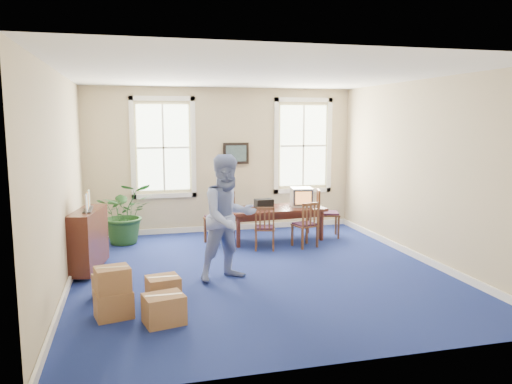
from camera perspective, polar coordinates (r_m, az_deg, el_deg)
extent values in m
plane|color=navy|center=(8.38, 0.36, -9.10)|extent=(6.50, 6.50, 0.00)
plane|color=white|center=(8.03, 0.38, 13.27)|extent=(6.50, 6.50, 0.00)
plane|color=#C4B188|center=(11.21, -3.86, 3.65)|extent=(6.50, 0.00, 6.50)
plane|color=#C4B188|center=(5.00, 9.85, -2.23)|extent=(6.50, 0.00, 6.50)
plane|color=#C4B188|center=(7.85, -21.34, 1.11)|extent=(0.00, 6.50, 6.50)
plane|color=#C4B188|center=(9.27, 18.63, 2.26)|extent=(0.00, 6.50, 6.50)
cube|color=white|center=(11.40, -3.75, -4.10)|extent=(6.00, 0.04, 0.12)
cube|color=white|center=(8.16, -20.56, -9.66)|extent=(0.04, 6.50, 0.12)
cube|color=white|center=(9.53, 18.05, -6.99)|extent=(0.04, 6.50, 0.12)
cube|color=white|center=(10.66, 6.67, -1.45)|extent=(0.20, 0.23, 0.05)
cube|color=black|center=(10.35, 0.91, -1.32)|extent=(0.38, 0.27, 0.18)
imported|color=#8497D1|center=(7.78, -3.14, -2.95)|extent=(1.15, 1.01, 1.98)
cube|color=#4B2016|center=(8.72, -18.59, -5.52)|extent=(0.59, 1.28, 0.97)
imported|color=#1F471D|center=(10.45, -14.72, -2.34)|extent=(1.23, 1.10, 1.25)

